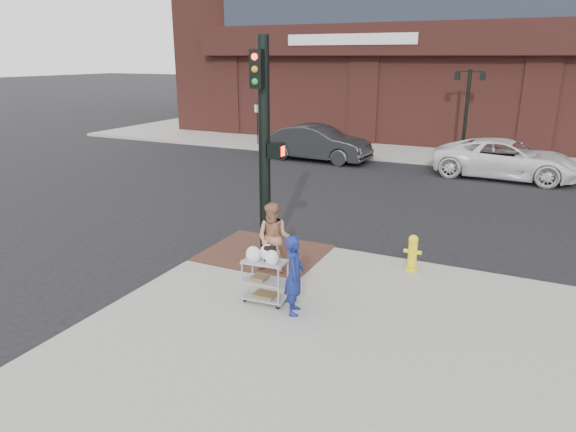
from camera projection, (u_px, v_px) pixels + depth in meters
The scene contains 13 objects.
ground at pixel (269, 277), 11.45m from camera, with size 220.00×220.00×0.00m, color black.
brick_curb_ramp at pixel (264, 253), 12.43m from camera, with size 2.80×2.40×0.01m, color #4C2E23.
lamp_post at pixel (467, 104), 23.64m from camera, with size 1.32×0.22×4.00m.
parking_sign at pixel (257, 124), 27.50m from camera, with size 0.05×0.05×2.20m, color black.
traffic_signal_pole at pixel (265, 144), 11.47m from camera, with size 0.61×0.51×5.00m.
woman_blue at pixel (294, 275), 9.33m from camera, with size 0.55×0.36×1.51m, color navy.
pedestrian_tan at pixel (274, 238), 11.14m from camera, with size 0.76×0.59×1.56m, color #AC7451.
sedan_dark at pixel (317, 143), 24.03m from camera, with size 1.75×5.01×1.65m, color black.
minivan_white at pixel (506, 159), 20.56m from camera, with size 2.56×5.55×1.54m, color white.
utility_cart at pixel (265, 277), 9.81m from camera, with size 0.87×0.54×1.15m.
fire_hydrant at pixel (413, 252), 11.30m from camera, with size 0.39×0.27×0.83m.
newsbox_yellow at pixel (319, 139), 26.40m from camera, with size 0.43×0.39×1.02m, color yellow.
newsbox_blue at pixel (322, 138), 26.38m from camera, with size 0.46×0.42×1.11m, color #181B9F.
Camera 1 is at (4.91, -9.32, 4.71)m, focal length 32.00 mm.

